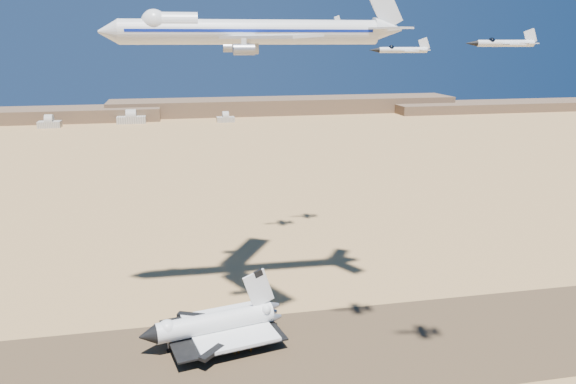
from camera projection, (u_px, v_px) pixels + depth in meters
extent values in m
plane|color=tan|center=(245.00, 361.00, 155.81)|extent=(1200.00, 1200.00, 0.00)
cube|color=#4E3B27|center=(245.00, 361.00, 155.80)|extent=(600.00, 50.00, 0.06)
cube|color=brown|center=(286.00, 105.00, 687.34)|extent=(420.00, 60.00, 18.00)
cube|color=brown|center=(506.00, 106.00, 714.13)|extent=(300.00, 60.00, 11.00)
cube|color=beige|center=(50.00, 124.00, 572.28)|extent=(22.00, 14.00, 6.50)
cube|color=beige|center=(131.00, 120.00, 601.83)|extent=(30.00, 15.00, 7.50)
cube|color=beige|center=(226.00, 119.00, 612.01)|extent=(19.00, 12.50, 5.50)
cylinder|color=white|center=(215.00, 322.00, 163.98)|extent=(34.53, 12.78, 5.96)
cone|color=black|center=(148.00, 336.00, 156.57)|extent=(5.84, 6.52, 5.66)
sphere|color=white|center=(167.00, 329.00, 158.47)|extent=(5.53, 5.53, 5.53)
cube|color=white|center=(229.00, 327.00, 166.25)|extent=(28.12, 29.77, 0.96)
cube|color=black|center=(222.00, 330.00, 165.56)|extent=(36.45, 31.50, 0.53)
cube|color=white|center=(259.00, 288.00, 167.11)|extent=(9.81, 2.74, 12.25)
cylinder|color=gray|center=(168.00, 347.00, 159.91)|extent=(0.38, 0.38, 3.40)
cylinder|color=black|center=(169.00, 350.00, 160.20)|extent=(1.24, 0.71, 1.17)
cylinder|color=gray|center=(242.00, 341.00, 162.94)|extent=(0.38, 0.38, 3.40)
cylinder|color=black|center=(242.00, 344.00, 163.23)|extent=(1.24, 0.71, 1.17)
cylinder|color=gray|center=(230.00, 324.00, 172.36)|extent=(0.38, 0.38, 3.40)
cylinder|color=black|center=(230.00, 328.00, 172.65)|extent=(1.24, 0.71, 1.17)
cylinder|color=silver|center=(252.00, 32.00, 165.24)|extent=(76.20, 9.07, 7.16)
cone|color=silver|center=(108.00, 32.00, 158.31)|extent=(5.77, 7.30, 7.16)
sphere|color=silver|center=(154.00, 22.00, 159.82)|extent=(7.38, 7.38, 7.38)
cube|color=silver|center=(268.00, 36.00, 148.97)|extent=(24.00, 34.51, 0.78)
cube|color=silver|center=(252.00, 37.00, 182.98)|extent=(25.26, 34.16, 0.78)
cube|color=silver|center=(391.00, 28.00, 164.88)|extent=(11.28, 13.75, 0.56)
cube|color=silver|center=(375.00, 29.00, 178.70)|extent=(11.66, 13.70, 0.56)
cube|color=silver|center=(383.00, 4.00, 169.89)|extent=(12.77, 1.10, 15.99)
cylinder|color=gray|center=(248.00, 49.00, 156.53)|extent=(5.66, 3.05, 2.91)
cylinder|color=gray|center=(244.00, 50.00, 146.58)|extent=(5.66, 3.05, 2.91)
cylinder|color=gray|center=(241.00, 48.00, 175.65)|extent=(5.66, 3.05, 2.91)
cylinder|color=gray|center=(232.00, 48.00, 184.84)|extent=(5.66, 3.05, 2.91)
imported|color=#BB6A0B|center=(235.00, 351.00, 158.86)|extent=(0.43, 0.64, 1.72)
imported|color=#BB6A0B|center=(239.00, 350.00, 159.38)|extent=(0.96, 1.03, 1.85)
imported|color=#BB6A0B|center=(251.00, 349.00, 160.07)|extent=(1.25, 0.95, 1.91)
cylinder|color=silver|center=(403.00, 50.00, 134.70)|extent=(11.76, 2.68, 1.36)
cone|color=black|center=(374.00, 50.00, 134.10)|extent=(2.66, 1.54, 1.27)
sphere|color=black|center=(391.00, 48.00, 134.32)|extent=(1.36, 1.36, 1.36)
cube|color=silver|center=(407.00, 51.00, 134.83)|extent=(4.27, 8.12, 0.24)
cube|color=silver|center=(423.00, 50.00, 135.11)|extent=(2.68, 5.08, 0.19)
cube|color=silver|center=(424.00, 44.00, 134.77)|extent=(2.95, 0.58, 3.29)
cylinder|color=silver|center=(505.00, 43.00, 118.87)|extent=(12.15, 3.31, 1.41)
cone|color=black|center=(472.00, 43.00, 118.58)|extent=(2.79, 1.71, 1.31)
sphere|color=black|center=(492.00, 41.00, 118.62)|extent=(1.41, 1.41, 1.41)
cube|color=silver|center=(510.00, 44.00, 118.97)|extent=(4.76, 8.51, 0.25)
cube|color=silver|center=(529.00, 43.00, 119.08)|extent=(2.99, 5.32, 0.20)
cube|color=silver|center=(530.00, 36.00, 118.72)|extent=(3.05, 0.73, 3.41)
cylinder|color=silver|center=(293.00, 41.00, 221.06)|extent=(12.22, 1.50, 1.42)
cone|color=black|center=(275.00, 41.00, 219.68)|extent=(2.65, 1.34, 1.32)
sphere|color=black|center=(286.00, 40.00, 220.35)|extent=(1.42, 1.42, 1.42)
cube|color=silver|center=(296.00, 42.00, 221.30)|extent=(3.61, 8.16, 0.25)
cube|color=silver|center=(306.00, 41.00, 222.01)|extent=(2.27, 5.10, 0.20)
cube|color=silver|center=(306.00, 37.00, 221.68)|extent=(3.08, 0.27, 3.44)
cylinder|color=silver|center=(325.00, 23.00, 227.63)|extent=(11.69, 2.27, 1.36)
cone|color=black|center=(308.00, 23.00, 226.80)|extent=(2.61, 1.45, 1.26)
sphere|color=black|center=(318.00, 22.00, 227.16)|extent=(1.36, 1.36, 1.36)
cube|color=silver|center=(328.00, 23.00, 227.79)|extent=(3.99, 7.99, 0.24)
cube|color=silver|center=(337.00, 23.00, 228.20)|extent=(2.51, 5.00, 0.19)
cube|color=silver|center=(337.00, 19.00, 227.87)|extent=(2.94, 0.47, 3.28)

